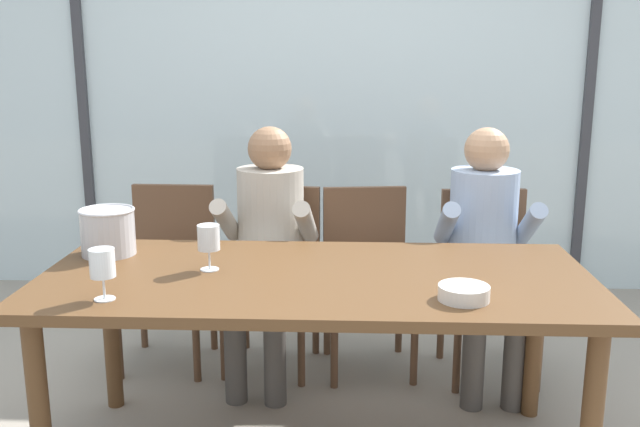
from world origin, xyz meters
name	(u,v)px	position (x,y,z in m)	size (l,w,h in m)	color
ground	(325,350)	(0.00, 1.00, 0.00)	(14.00, 14.00, 0.00)	#9E9384
window_glass_panel	(332,93)	(0.00, 2.09, 1.30)	(7.24, 0.03, 2.60)	silver
window_mullion_left	(83,92)	(-1.63, 2.07, 1.30)	(0.06, 0.06, 2.60)	#38383D
window_mullion_right	(589,93)	(1.63, 2.07, 1.30)	(0.06, 0.06, 2.60)	#38383D
hillside_vineyard	(340,122)	(0.00, 5.47, 0.80)	(13.24, 2.40, 1.59)	#477A38
dining_table	(316,294)	(0.00, 0.00, 0.67)	(2.04, 0.92, 0.74)	brown
chair_near_curtain	(170,260)	(-0.79, 0.90, 0.52)	(0.45, 0.45, 0.89)	brown
chair_left_of_center	(275,262)	(-0.25, 0.89, 0.52)	(0.49, 0.49, 0.89)	brown
chair_center	(367,263)	(0.21, 0.88, 0.52)	(0.49, 0.49, 0.89)	brown
chair_right_of_center	(486,267)	(0.79, 0.84, 0.52)	(0.47, 0.47, 0.89)	brown
person_beige_jumper	(268,236)	(-0.27, 0.73, 0.69)	(0.49, 0.63, 1.21)	#B7AD9E
person_pale_blue_shirt	(485,239)	(0.76, 0.73, 0.69)	(0.46, 0.61, 1.21)	#9EB2D1
ice_bucket_primary	(108,231)	(-0.85, 0.23, 0.84)	(0.22, 0.22, 0.19)	#B7B7BC
tasting_bowl	(464,293)	(0.50, -0.26, 0.77)	(0.17, 0.17, 0.05)	silver
wine_glass_by_left_taster	(209,240)	(-0.40, 0.03, 0.86)	(0.08, 0.08, 0.17)	silver
wine_glass_near_bucket	(102,265)	(-0.69, -0.31, 0.86)	(0.08, 0.08, 0.17)	silver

